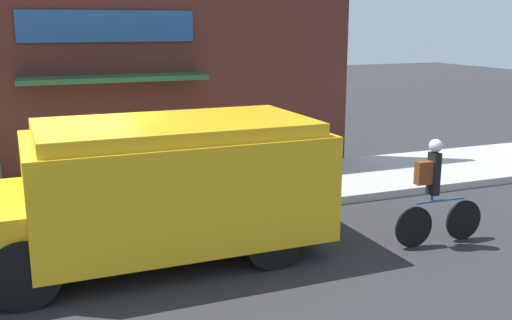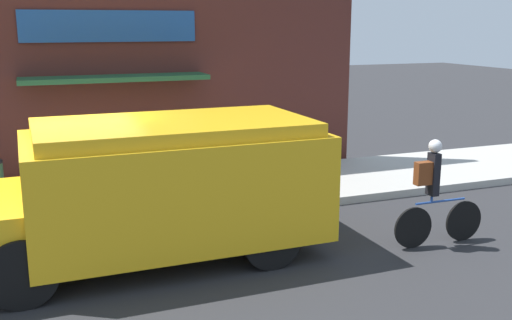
{
  "view_description": "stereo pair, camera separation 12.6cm",
  "coord_description": "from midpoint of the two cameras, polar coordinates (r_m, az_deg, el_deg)",
  "views": [
    {
      "loc": [
        -0.55,
        -9.76,
        3.46
      ],
      "look_at": [
        3.29,
        -0.2,
        1.1
      ],
      "focal_mm": 42.0,
      "sensor_mm": 36.0,
      "label": 1
    },
    {
      "loc": [
        -0.43,
        -9.81,
        3.46
      ],
      "look_at": [
        3.29,
        -0.2,
        1.1
      ],
      "focal_mm": 42.0,
      "sensor_mm": 36.0,
      "label": 2
    }
  ],
  "objects": [
    {
      "name": "school_bus",
      "position": [
        8.97,
        -9.83,
        -2.53
      ],
      "size": [
        5.43,
        2.83,
        2.07
      ],
      "rotation": [
        0.0,
        0.0,
        0.01
      ],
      "color": "yellow",
      "rests_on": "ground_plane"
    },
    {
      "name": "cyclist",
      "position": [
        9.82,
        16.32,
        -3.18
      ],
      "size": [
        1.63,
        0.21,
        1.72
      ],
      "rotation": [
        0.0,
        0.0,
        -0.01
      ],
      "color": "black",
      "rests_on": "ground_plane"
    },
    {
      "name": "sidewalk",
      "position": [
        11.78,
        -18.58,
        -4.47
      ],
      "size": [
        28.0,
        2.97,
        0.16
      ],
      "color": "#ADAAA3",
      "rests_on": "ground_plane"
    },
    {
      "name": "ground_plane",
      "position": [
        10.39,
        -18.01,
        -7.21
      ],
      "size": [
        70.0,
        70.0,
        0.0
      ],
      "primitive_type": "plane",
      "color": "#2B2B2D"
    },
    {
      "name": "storefront",
      "position": [
        13.13,
        -19.78,
        9.28
      ],
      "size": [
        14.18,
        1.04,
        5.62
      ],
      "color": "#4C231E",
      "rests_on": "ground_plane"
    }
  ]
}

